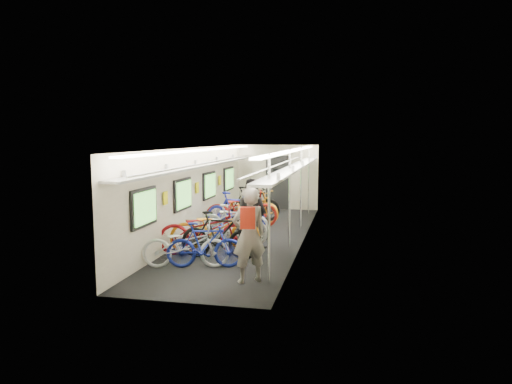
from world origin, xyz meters
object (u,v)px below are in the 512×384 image
at_px(bicycle_0, 186,245).
at_px(backpack, 248,218).
at_px(passenger_mid, 251,214).
at_px(passenger_near, 249,235).
at_px(bicycle_1, 205,245).

xyz_separation_m(bicycle_0, backpack, (1.55, -1.05, 0.81)).
height_order(bicycle_0, passenger_mid, passenger_mid).
relative_size(passenger_near, backpack, 4.69).
distance_m(bicycle_0, passenger_mid, 2.16).
xyz_separation_m(bicycle_1, backpack, (1.16, -1.10, 0.80)).
bearing_deg(passenger_mid, backpack, 120.68).
bearing_deg(passenger_mid, bicycle_0, 82.40).
distance_m(passenger_near, passenger_mid, 2.61).
relative_size(bicycle_1, backpack, 4.18).
bearing_deg(passenger_near, passenger_mid, -111.57).
bearing_deg(bicycle_1, bicycle_0, 85.09).
relative_size(bicycle_0, passenger_near, 1.01).
bearing_deg(bicycle_0, bicycle_1, -95.10).
xyz_separation_m(bicycle_0, passenger_near, (1.48, -0.67, 0.42)).
xyz_separation_m(passenger_mid, backpack, (0.58, -2.94, 0.43)).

